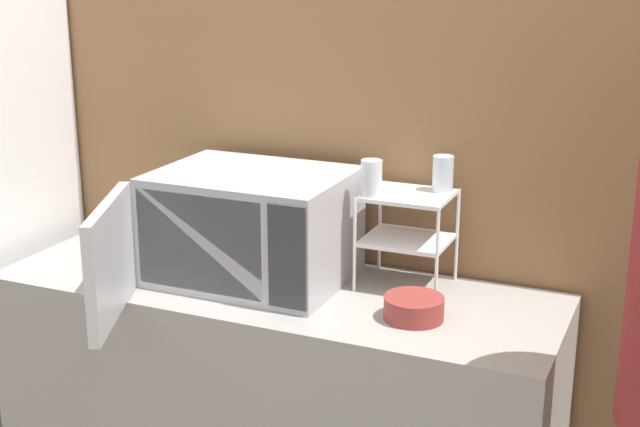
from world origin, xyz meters
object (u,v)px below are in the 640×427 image
Objects in this scene: glass_front_left at (371,178)px; bowl at (414,308)px; microwave at (246,228)px; glass_back_right at (443,174)px; dish_rack at (407,220)px.

bowl is at bearing -40.58° from glass_front_left.
microwave is 0.42m from glass_front_left.
glass_back_right is 0.43m from bowl.
glass_back_right is (0.17, 0.13, 0.00)m from glass_front_left.
glass_front_left is (-0.09, -0.07, 0.13)m from dish_rack.
dish_rack is 2.70× the size of glass_back_right.
glass_back_right is at bearing 21.67° from microwave.
glass_back_right is 0.64× the size of bowl.
microwave is at bearing -161.59° from dish_rack.
bowl is at bearing -8.25° from microwave.
microwave is at bearing -158.33° from glass_back_right.
microwave is 0.48m from dish_rack.
dish_rack is at bearing 18.41° from microwave.
glass_front_left is 0.22m from glass_back_right.
bowl is (0.10, -0.23, -0.18)m from dish_rack.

